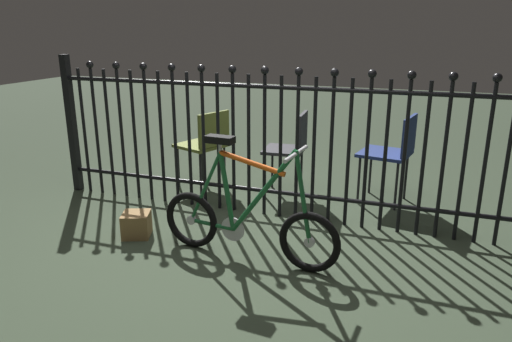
{
  "coord_description": "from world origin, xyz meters",
  "views": [
    {
      "loc": [
        1.21,
        -3.04,
        1.61
      ],
      "look_at": [
        0.06,
        0.21,
        0.55
      ],
      "focal_mm": 33.54,
      "sensor_mm": 36.0,
      "label": 1
    }
  ],
  "objects_px": {
    "chair_charcoal": "(292,145)",
    "display_crate": "(137,225)",
    "bicycle": "(247,220)",
    "chair_navy": "(394,149)",
    "chair_olive": "(206,141)"
  },
  "relations": [
    {
      "from": "bicycle",
      "to": "display_crate",
      "type": "bearing_deg",
      "value": 176.34
    },
    {
      "from": "chair_charcoal",
      "to": "display_crate",
      "type": "relative_size",
      "value": 3.91
    },
    {
      "from": "bicycle",
      "to": "chair_charcoal",
      "type": "bearing_deg",
      "value": 92.94
    },
    {
      "from": "chair_olive",
      "to": "chair_navy",
      "type": "distance_m",
      "value": 1.81
    },
    {
      "from": "chair_charcoal",
      "to": "display_crate",
      "type": "xyz_separation_m",
      "value": [
        -0.88,
        -1.36,
        -0.41
      ]
    },
    {
      "from": "bicycle",
      "to": "display_crate",
      "type": "xyz_separation_m",
      "value": [
        -0.96,
        0.06,
        -0.2
      ]
    },
    {
      "from": "chair_olive",
      "to": "display_crate",
      "type": "height_order",
      "value": "chair_olive"
    },
    {
      "from": "chair_navy",
      "to": "display_crate",
      "type": "bearing_deg",
      "value": -141.71
    },
    {
      "from": "bicycle",
      "to": "chair_charcoal",
      "type": "relative_size",
      "value": 1.66
    },
    {
      "from": "chair_olive",
      "to": "chair_charcoal",
      "type": "distance_m",
      "value": 0.86
    },
    {
      "from": "bicycle",
      "to": "chair_navy",
      "type": "height_order",
      "value": "bicycle"
    },
    {
      "from": "chair_navy",
      "to": "chair_charcoal",
      "type": "xyz_separation_m",
      "value": [
        -0.94,
        -0.08,
        -0.02
      ]
    },
    {
      "from": "chair_olive",
      "to": "bicycle",
      "type": "bearing_deg",
      "value": -54.65
    },
    {
      "from": "bicycle",
      "to": "chair_charcoal",
      "type": "xyz_separation_m",
      "value": [
        -0.07,
        1.42,
        0.21
      ]
    },
    {
      "from": "bicycle",
      "to": "chair_navy",
      "type": "bearing_deg",
      "value": 59.91
    }
  ]
}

